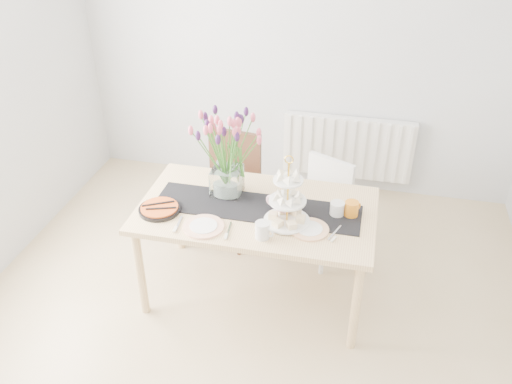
% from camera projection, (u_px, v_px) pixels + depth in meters
% --- Properties ---
extents(room_shell, '(4.50, 4.50, 4.50)m').
position_uv_depth(room_shell, '(233.00, 182.00, 2.89)').
color(room_shell, tan).
rests_on(room_shell, ground).
extents(radiator, '(1.20, 0.08, 0.60)m').
position_uv_depth(radiator, '(348.00, 147.00, 5.05)').
color(radiator, white).
rests_on(radiator, room_shell).
extents(dining_table, '(1.60, 0.90, 0.75)m').
position_uv_depth(dining_table, '(257.00, 217.00, 3.70)').
color(dining_table, tan).
rests_on(dining_table, ground).
extents(chair_brown, '(0.50, 0.50, 0.91)m').
position_uv_depth(chair_brown, '(230.00, 179.00, 4.42)').
color(chair_brown, '#392214').
rests_on(chair_brown, ground).
extents(chair_white, '(0.53, 0.53, 0.80)m').
position_uv_depth(chair_white, '(322.00, 202.00, 4.25)').
color(chair_white, silver).
rests_on(chair_white, ground).
extents(table_runner, '(1.40, 0.35, 0.01)m').
position_uv_depth(table_runner, '(257.00, 207.00, 3.66)').
color(table_runner, black).
rests_on(table_runner, dining_table).
extents(tulip_vase, '(0.73, 0.73, 0.63)m').
position_uv_depth(tulip_vase, '(226.00, 142.00, 3.60)').
color(tulip_vase, silver).
rests_on(tulip_vase, dining_table).
extents(cake_stand, '(0.30, 0.30, 0.44)m').
position_uv_depth(cake_stand, '(287.00, 206.00, 3.45)').
color(cake_stand, gold).
rests_on(cake_stand, dining_table).
extents(teapot, '(0.27, 0.23, 0.16)m').
position_uv_depth(teapot, '(285.00, 203.00, 3.58)').
color(teapot, silver).
rests_on(teapot, dining_table).
extents(cream_jug, '(0.12, 0.12, 0.10)m').
position_uv_depth(cream_jug, '(337.00, 209.00, 3.57)').
color(cream_jug, silver).
rests_on(cream_jug, dining_table).
extents(tart_tin, '(0.28, 0.28, 0.03)m').
position_uv_depth(tart_tin, '(160.00, 209.00, 3.62)').
color(tart_tin, black).
rests_on(tart_tin, dining_table).
extents(mug_white, '(0.12, 0.12, 0.11)m').
position_uv_depth(mug_white, '(262.00, 230.00, 3.36)').
color(mug_white, silver).
rests_on(mug_white, dining_table).
extents(mug_orange, '(0.13, 0.13, 0.11)m').
position_uv_depth(mug_orange, '(351.00, 209.00, 3.56)').
color(mug_orange, orange).
rests_on(mug_orange, dining_table).
extents(plate_left, '(0.29, 0.29, 0.01)m').
position_uv_depth(plate_left, '(204.00, 227.00, 3.47)').
color(plate_left, white).
rests_on(plate_left, dining_table).
extents(plate_right, '(0.32, 0.32, 0.01)m').
position_uv_depth(plate_right, '(309.00, 229.00, 3.45)').
color(plate_right, silver).
rests_on(plate_right, dining_table).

